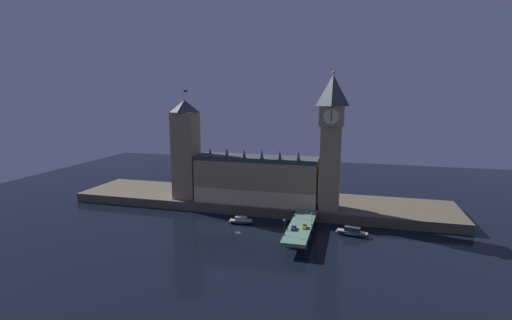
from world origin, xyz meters
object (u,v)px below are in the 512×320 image
(car_southbound_lead, at_px, (305,227))
(pedestrian_far_rail, at_px, (296,212))
(street_lamp_mid, at_px, (312,217))
(victoria_tower, at_px, (186,149))
(boat_upstream, at_px, (241,221))
(boat_downstream, at_px, (352,233))
(pedestrian_near_rail, at_px, (288,228))
(clock_tower, at_px, (331,138))
(car_northbound_trail, at_px, (294,228))
(street_lamp_near, at_px, (284,225))

(car_southbound_lead, xyz_separation_m, pedestrian_far_rail, (-6.83, 18.68, 0.14))
(street_lamp_mid, bearing_deg, victoria_tower, 156.87)
(street_lamp_mid, relative_size, boat_upstream, 0.48)
(pedestrian_far_rail, distance_m, boat_downstream, 28.64)
(pedestrian_near_rail, xyz_separation_m, boat_downstream, (27.41, 17.52, -5.70))
(pedestrian_near_rail, bearing_deg, boat_upstream, 143.94)
(boat_upstream, bearing_deg, victoria_tower, 151.54)
(street_lamp_mid, bearing_deg, clock_tower, 80.30)
(street_lamp_mid, bearing_deg, pedestrian_far_rail, 122.83)
(car_southbound_lead, bearing_deg, pedestrian_near_rail, -144.01)
(pedestrian_near_rail, bearing_deg, car_southbound_lead, 35.99)
(pedestrian_near_rail, height_order, boat_upstream, pedestrian_near_rail)
(car_northbound_trail, xyz_separation_m, boat_downstream, (25.14, 15.39, -5.43))
(car_northbound_trail, xyz_separation_m, boat_upstream, (-30.07, 18.11, -5.63))
(victoria_tower, bearing_deg, pedestrian_far_rail, -15.09)
(clock_tower, relative_size, car_southbound_lead, 18.73)
(street_lamp_mid, height_order, boat_upstream, street_lamp_mid)
(car_southbound_lead, xyz_separation_m, boat_downstream, (20.58, 12.56, -5.45))
(clock_tower, distance_m, street_lamp_mid, 45.81)
(pedestrian_near_rail, height_order, pedestrian_far_rail, pedestrian_near_rail)
(pedestrian_near_rail, relative_size, boat_upstream, 0.14)
(pedestrian_near_rail, bearing_deg, street_lamp_near, -93.93)
(car_northbound_trail, distance_m, street_lamp_mid, 10.44)
(boat_downstream, bearing_deg, street_lamp_near, -140.00)
(victoria_tower, relative_size, boat_downstream, 3.84)
(clock_tower, xyz_separation_m, boat_upstream, (-42.70, -20.25, -41.65))
(clock_tower, bearing_deg, street_lamp_mid, -99.70)
(clock_tower, height_order, boat_downstream, clock_tower)
(pedestrian_near_rail, xyz_separation_m, street_lamp_near, (-0.40, -5.82, 3.49))
(victoria_tower, distance_m, pedestrian_near_rail, 83.97)
(clock_tower, bearing_deg, car_southbound_lead, -102.81)
(clock_tower, height_order, pedestrian_far_rail, clock_tower)
(pedestrian_near_rail, distance_m, pedestrian_far_rail, 23.64)
(car_southbound_lead, relative_size, pedestrian_near_rail, 2.08)
(boat_downstream, bearing_deg, pedestrian_far_rail, 167.42)
(car_northbound_trail, bearing_deg, victoria_tower, 150.41)
(car_southbound_lead, bearing_deg, boat_downstream, 31.39)
(pedestrian_far_rail, relative_size, street_lamp_mid, 0.26)
(car_northbound_trail, bearing_deg, street_lamp_mid, 43.13)
(victoria_tower, relative_size, street_lamp_mid, 9.90)
(car_northbound_trail, bearing_deg, boat_downstream, 31.48)
(boat_upstream, bearing_deg, car_southbound_lead, -23.81)
(boat_upstream, xyz_separation_m, boat_downstream, (55.20, -2.72, 0.21))
(pedestrian_far_rail, relative_size, street_lamp_near, 0.23)
(clock_tower, height_order, street_lamp_mid, clock_tower)
(victoria_tower, distance_m, street_lamp_near, 85.71)
(street_lamp_near, bearing_deg, victoria_tower, 144.69)
(street_lamp_mid, bearing_deg, pedestrian_near_rail, -136.89)
(street_lamp_near, bearing_deg, street_lamp_mid, 56.05)
(car_northbound_trail, height_order, boat_upstream, car_northbound_trail)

